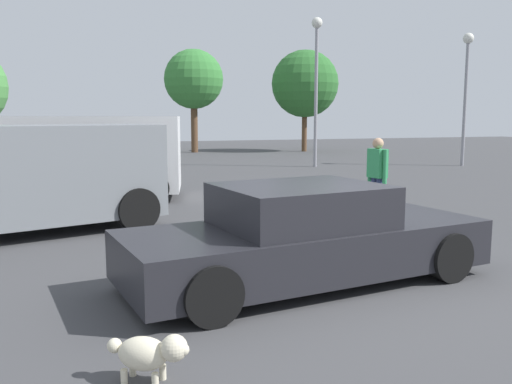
{
  "coord_description": "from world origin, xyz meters",
  "views": [
    {
      "loc": [
        -3.03,
        -5.91,
        2.1
      ],
      "look_at": [
        -0.24,
        2.26,
        0.9
      ],
      "focal_mm": 38.2,
      "sensor_mm": 36.0,
      "label": 1
    }
  ],
  "objects_px": {
    "dog": "(150,353)",
    "light_post_mid": "(467,75)",
    "suv_dark": "(20,175)",
    "van_white": "(83,155)",
    "pedestrian": "(377,170)",
    "light_post_near": "(316,66)",
    "sedan_foreground": "(305,238)"
  },
  "relations": [
    {
      "from": "light_post_mid",
      "to": "suv_dark",
      "type": "bearing_deg",
      "value": -152.42
    },
    {
      "from": "van_white",
      "to": "light_post_mid",
      "type": "bearing_deg",
      "value": -150.75
    },
    {
      "from": "sedan_foreground",
      "to": "dog",
      "type": "bearing_deg",
      "value": -146.2
    },
    {
      "from": "dog",
      "to": "light_post_near",
      "type": "relative_size",
      "value": 0.1
    },
    {
      "from": "dog",
      "to": "pedestrian",
      "type": "relative_size",
      "value": 0.36
    },
    {
      "from": "van_white",
      "to": "suv_dark",
      "type": "distance_m",
      "value": 4.24
    },
    {
      "from": "suv_dark",
      "to": "light_post_near",
      "type": "height_order",
      "value": "light_post_near"
    },
    {
      "from": "sedan_foreground",
      "to": "light_post_mid",
      "type": "xyz_separation_m",
      "value": [
        13.11,
        12.99,
        3.25
      ]
    },
    {
      "from": "pedestrian",
      "to": "light_post_near",
      "type": "height_order",
      "value": "light_post_near"
    },
    {
      "from": "sedan_foreground",
      "to": "suv_dark",
      "type": "relative_size",
      "value": 0.95
    },
    {
      "from": "sedan_foreground",
      "to": "suv_dark",
      "type": "xyz_separation_m",
      "value": [
        -3.62,
        4.25,
        0.48
      ]
    },
    {
      "from": "van_white",
      "to": "suv_dark",
      "type": "xyz_separation_m",
      "value": [
        -1.16,
        -4.08,
        -0.07
      ]
    },
    {
      "from": "van_white",
      "to": "light_post_near",
      "type": "xyz_separation_m",
      "value": [
        9.41,
        6.27,
        3.02
      ]
    },
    {
      "from": "van_white",
      "to": "light_post_near",
      "type": "distance_m",
      "value": 11.71
    },
    {
      "from": "suv_dark",
      "to": "light_post_near",
      "type": "relative_size",
      "value": 0.84
    },
    {
      "from": "pedestrian",
      "to": "van_white",
      "type": "bearing_deg",
      "value": -46.62
    },
    {
      "from": "dog",
      "to": "suv_dark",
      "type": "distance_m",
      "value": 6.47
    },
    {
      "from": "sedan_foreground",
      "to": "light_post_near",
      "type": "height_order",
      "value": "light_post_near"
    },
    {
      "from": "sedan_foreground",
      "to": "light_post_near",
      "type": "bearing_deg",
      "value": 56.27
    },
    {
      "from": "sedan_foreground",
      "to": "suv_dark",
      "type": "bearing_deg",
      "value": 122.14
    },
    {
      "from": "dog",
      "to": "light_post_mid",
      "type": "bearing_deg",
      "value": 76.91
    },
    {
      "from": "van_white",
      "to": "light_post_mid",
      "type": "relative_size",
      "value": 0.93
    },
    {
      "from": "dog",
      "to": "van_white",
      "type": "distance_m",
      "value": 10.39
    },
    {
      "from": "dog",
      "to": "light_post_mid",
      "type": "xyz_separation_m",
      "value": [
        15.35,
        15.01,
        3.58
      ]
    },
    {
      "from": "dog",
      "to": "light_post_near",
      "type": "bearing_deg",
      "value": 93.62
    },
    {
      "from": "dog",
      "to": "pedestrian",
      "type": "height_order",
      "value": "pedestrian"
    },
    {
      "from": "pedestrian",
      "to": "dog",
      "type": "bearing_deg",
      "value": 38.62
    },
    {
      "from": "suv_dark",
      "to": "light_post_mid",
      "type": "relative_size",
      "value": 0.93
    },
    {
      "from": "dog",
      "to": "pedestrian",
      "type": "bearing_deg",
      "value": 78.53
    },
    {
      "from": "light_post_mid",
      "to": "pedestrian",
      "type": "bearing_deg",
      "value": -136.59
    },
    {
      "from": "dog",
      "to": "van_white",
      "type": "relative_size",
      "value": 0.12
    },
    {
      "from": "dog",
      "to": "suv_dark",
      "type": "height_order",
      "value": "suv_dark"
    }
  ]
}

